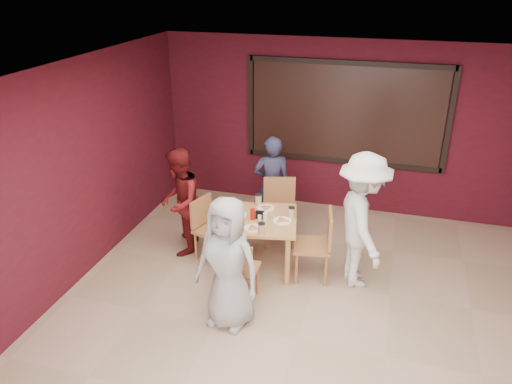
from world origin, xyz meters
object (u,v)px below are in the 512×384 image
(chair_right, at_px, (319,241))
(diner_left, at_px, (180,202))
(chair_back, at_px, (279,207))
(chair_left, at_px, (208,225))
(diner_back, at_px, (272,185))
(chair_front, at_px, (238,268))
(diner_right, at_px, (362,221))
(dining_table, at_px, (260,224))
(diner_front, at_px, (228,264))

(chair_right, distance_m, diner_left, 2.02)
(chair_back, relative_size, chair_left, 1.10)
(diner_back, bearing_deg, chair_front, 71.74)
(chair_front, bearing_deg, diner_right, 33.29)
(chair_front, height_order, diner_back, diner_back)
(chair_front, bearing_deg, chair_right, 45.06)
(chair_front, relative_size, diner_left, 0.58)
(chair_front, height_order, diner_left, diner_left)
(dining_table, distance_m, chair_left, 0.79)
(diner_back, bearing_deg, diner_front, 71.36)
(chair_left, bearing_deg, chair_front, -51.69)
(chair_left, bearing_deg, diner_left, 173.20)
(diner_back, bearing_deg, chair_right, 109.23)
(chair_left, distance_m, diner_left, 0.52)
(diner_front, distance_m, diner_right, 1.83)
(dining_table, height_order, chair_right, chair_right)
(chair_left, height_order, chair_right, chair_right)
(diner_right, bearing_deg, chair_left, 67.64)
(diner_back, xyz_separation_m, diner_left, (-1.09, -0.94, 0.00))
(chair_right, distance_m, diner_right, 0.62)
(chair_front, height_order, diner_right, diner_right)
(chair_front, height_order, diner_front, diner_front)
(dining_table, bearing_deg, chair_right, -1.40)
(chair_front, xyz_separation_m, diner_front, (-0.00, -0.35, 0.28))
(chair_back, xyz_separation_m, chair_left, (-0.84, -0.72, -0.05))
(chair_left, height_order, diner_front, diner_front)
(diner_front, height_order, diner_left, diner_front)
(diner_front, bearing_deg, chair_back, 97.04)
(chair_left, bearing_deg, diner_front, -60.11)
(chair_right, relative_size, diner_back, 0.63)
(diner_front, bearing_deg, chair_front, 100.07)
(diner_back, xyz_separation_m, diner_right, (1.43, -1.04, 0.12))
(dining_table, height_order, diner_right, diner_right)
(diner_back, bearing_deg, chair_left, 35.83)
(dining_table, relative_size, chair_front, 1.26)
(dining_table, height_order, diner_front, diner_front)
(chair_right, height_order, diner_left, diner_left)
(diner_front, distance_m, diner_back, 2.27)
(chair_front, xyz_separation_m, diner_right, (1.35, 0.88, 0.38))
(chair_back, distance_m, chair_right, 1.10)
(chair_right, height_order, diner_right, diner_right)
(chair_back, relative_size, chair_right, 1.00)
(diner_back, distance_m, diner_right, 1.77)
(chair_left, relative_size, diner_front, 0.56)
(chair_front, distance_m, diner_left, 1.55)
(dining_table, xyz_separation_m, diner_back, (-0.11, 1.07, 0.10))
(dining_table, relative_size, chair_left, 1.28)
(diner_back, height_order, diner_right, diner_right)
(chair_front, xyz_separation_m, chair_right, (0.83, 0.83, 0.04))
(diner_front, bearing_deg, dining_table, 98.63)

